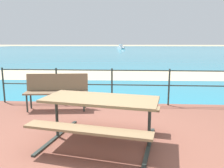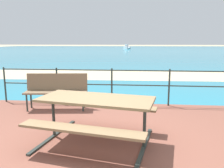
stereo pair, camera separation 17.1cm
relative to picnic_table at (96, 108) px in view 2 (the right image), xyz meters
The scene contains 8 objects.
ground_plane 0.66m from the picnic_table, 79.94° to the right, with size 240.00×240.00×0.00m, color tan.
patio_paving 0.63m from the picnic_table, 79.94° to the right, with size 6.40×5.20×0.06m, color brown.
sea_water 39.86m from the picnic_table, 89.96° to the left, with size 90.00×90.00×0.01m, color teal.
beach_strip 8.10m from the picnic_table, 89.81° to the left, with size 54.00×3.39×0.01m, color beige.
picnic_table is the anchor object (origin of this frame).
park_bench 2.21m from the picnic_table, 125.42° to the left, with size 1.53×0.58×0.87m.
railing_fence 2.32m from the picnic_table, 89.35° to the left, with size 5.94×0.04×0.96m.
boat_near 51.73m from the picnic_table, 91.28° to the left, with size 1.88×3.68×1.10m.
Camera 2 is at (0.57, -3.35, 1.70)m, focal length 36.49 mm.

